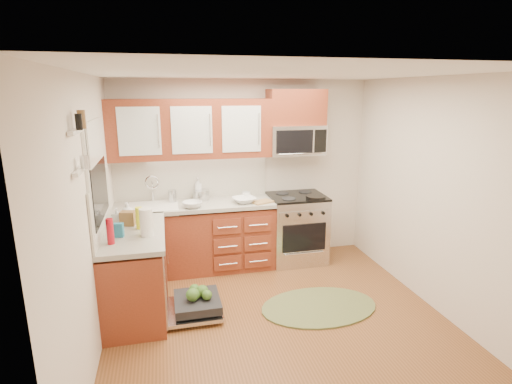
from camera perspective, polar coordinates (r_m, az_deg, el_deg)
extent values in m
plane|color=brown|center=(4.44, 3.18, -17.68)|extent=(3.50, 3.50, 0.00)
plane|color=white|center=(3.77, 3.72, 16.56)|extent=(3.50, 3.50, 0.00)
cube|color=beige|center=(5.58, -1.71, 2.91)|extent=(3.50, 0.04, 2.50)
cube|color=beige|center=(2.42, 15.68, -13.29)|extent=(3.50, 0.04, 2.50)
cube|color=beige|center=(3.83, -22.62, -3.52)|extent=(0.04, 3.50, 2.50)
cube|color=beige|center=(4.72, 24.24, -0.46)|extent=(0.04, 3.50, 2.50)
cube|color=maroon|center=(5.42, -8.58, -6.67)|extent=(2.05, 0.60, 0.85)
cube|color=maroon|center=(4.57, -16.82, -11.25)|extent=(0.60, 1.25, 0.85)
cube|color=#A6A298|center=(5.26, -8.76, -1.87)|extent=(2.07, 0.64, 0.05)
cube|color=#A6A298|center=(4.39, -17.13, -5.63)|extent=(0.64, 1.27, 0.05)
cube|color=#B2AFA0|center=(5.47, -9.14, 2.09)|extent=(2.05, 0.02, 0.57)
cube|color=#B2AFA0|center=(4.33, -21.32, -1.95)|extent=(0.02, 1.25, 0.57)
cube|color=maroon|center=(5.48, 5.73, 11.97)|extent=(0.76, 0.35, 0.47)
cube|color=white|center=(4.18, -21.85, 6.84)|extent=(0.02, 0.96, 0.40)
cube|color=white|center=(3.33, -24.34, 7.91)|extent=(0.04, 0.40, 0.03)
cube|color=white|center=(3.37, -23.82, 2.85)|extent=(0.04, 0.40, 0.03)
cylinder|color=black|center=(5.34, 8.52, -0.79)|extent=(0.26, 0.26, 0.05)
cylinder|color=silver|center=(5.40, -7.83, -0.41)|extent=(0.22, 0.22, 0.13)
cube|color=#A07049|center=(5.23, 0.90, -1.42)|extent=(0.32, 0.26, 0.02)
cylinder|color=silver|center=(5.34, -11.85, -0.58)|extent=(0.14, 0.14, 0.17)
cylinder|color=white|center=(4.16, -15.39, -4.18)|extent=(0.17, 0.17, 0.28)
cylinder|color=yellow|center=(4.40, -16.33, -3.59)|extent=(0.09, 0.09, 0.23)
cylinder|color=#A70D1A|center=(4.05, -20.12, -5.31)|extent=(0.09, 0.09, 0.25)
cube|color=brown|center=(4.56, -17.85, -3.59)|extent=(0.17, 0.14, 0.15)
cube|color=teal|center=(4.23, -19.00, -5.18)|extent=(0.10, 0.07, 0.14)
imported|color=#999999|center=(5.22, -1.70, -1.15)|extent=(0.35, 0.35, 0.07)
imported|color=#999999|center=(5.06, -9.09, -1.79)|extent=(0.32, 0.32, 0.08)
imported|color=#999999|center=(5.40, -1.42, -0.48)|extent=(0.13, 0.13, 0.10)
imported|color=#999999|center=(5.46, -8.24, 0.55)|extent=(0.12, 0.12, 0.28)
imported|color=#999999|center=(4.65, -19.24, -3.24)|extent=(0.10, 0.10, 0.18)
imported|color=#999999|center=(4.79, -17.92, -2.54)|extent=(0.19, 0.19, 0.19)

